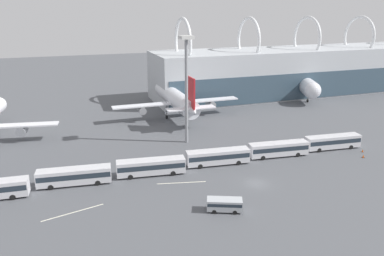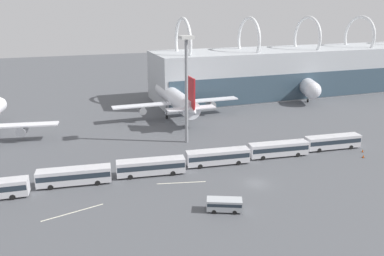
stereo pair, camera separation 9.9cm
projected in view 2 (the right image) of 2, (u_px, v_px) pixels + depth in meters
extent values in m
plane|color=#515459|center=(257.00, 183.00, 70.94)|extent=(440.00, 440.00, 0.00)
cube|color=#B2B7BC|center=(304.00, 70.00, 145.48)|extent=(118.65, 24.04, 17.09)
cube|color=#384C5B|center=(323.00, 85.00, 135.62)|extent=(116.28, 0.20, 9.40)
torus|color=white|center=(183.00, 42.00, 126.11)|extent=(1.10, 16.77, 16.77)
torus|color=white|center=(248.00, 40.00, 133.95)|extent=(1.10, 16.77, 16.77)
torus|color=white|center=(307.00, 39.00, 141.78)|extent=(1.10, 16.77, 16.77)
torus|color=white|center=(359.00, 37.00, 149.61)|extent=(1.10, 16.77, 16.77)
cylinder|color=gray|center=(22.00, 130.00, 92.68)|extent=(2.87, 3.83, 2.30)
cylinder|color=silver|center=(175.00, 98.00, 113.33)|extent=(5.29, 30.56, 5.14)
sphere|color=silver|center=(163.00, 89.00, 127.06)|extent=(5.04, 5.04, 5.04)
cone|color=silver|center=(192.00, 111.00, 99.60)|extent=(4.91, 6.73, 4.88)
cube|color=silver|center=(177.00, 103.00, 111.93)|extent=(38.70, 3.56, 0.35)
cylinder|color=gray|center=(142.00, 110.00, 108.96)|extent=(2.15, 3.80, 2.13)
cylinder|color=gray|center=(211.00, 104.00, 115.72)|extent=(2.15, 3.80, 2.13)
cube|color=red|center=(191.00, 92.00, 98.79)|extent=(0.43, 5.68, 8.11)
cube|color=silver|center=(191.00, 108.00, 100.11)|extent=(13.37, 3.27, 0.28)
cylinder|color=gray|center=(167.00, 100.00, 123.40)|extent=(0.36, 0.36, 4.56)
cylinder|color=black|center=(167.00, 106.00, 124.10)|extent=(0.46, 1.10, 1.10)
cylinder|color=gray|center=(167.00, 110.00, 111.47)|extent=(0.36, 0.36, 4.56)
cylinder|color=black|center=(167.00, 117.00, 112.17)|extent=(0.46, 1.10, 1.10)
cylinder|color=gray|center=(188.00, 108.00, 113.56)|extent=(0.36, 0.36, 4.56)
cylinder|color=black|center=(188.00, 115.00, 114.26)|extent=(0.46, 1.10, 1.10)
cylinder|color=silver|center=(302.00, 82.00, 140.21)|extent=(16.66, 30.35, 5.71)
sphere|color=silver|center=(313.00, 91.00, 125.74)|extent=(5.60, 5.60, 5.60)
cone|color=silver|center=(293.00, 75.00, 154.68)|extent=(7.53, 8.22, 5.42)
cube|color=silver|center=(301.00, 84.00, 142.28)|extent=(34.18, 16.25, 0.35)
cylinder|color=gray|center=(327.00, 87.00, 142.28)|extent=(3.37, 4.12, 2.20)
cylinder|color=gray|center=(274.00, 87.00, 143.11)|extent=(3.37, 4.12, 2.20)
cube|color=#5B338C|center=(295.00, 62.00, 152.30)|extent=(2.78, 6.13, 9.22)
cube|color=silver|center=(294.00, 74.00, 153.80)|extent=(14.97, 8.51, 0.28)
cylinder|color=gray|center=(308.00, 95.00, 131.31)|extent=(0.36, 0.36, 4.10)
cylinder|color=black|center=(308.00, 101.00, 131.94)|extent=(0.83, 1.19, 1.10)
cylinder|color=gray|center=(310.00, 88.00, 142.62)|extent=(0.36, 0.36, 4.10)
cylinder|color=black|center=(310.00, 93.00, 143.25)|extent=(0.83, 1.19, 1.10)
cylinder|color=gray|center=(291.00, 88.00, 142.93)|extent=(0.36, 0.36, 4.10)
cylinder|color=black|center=(290.00, 93.00, 143.56)|extent=(0.83, 1.19, 1.10)
cylinder|color=black|center=(15.00, 190.00, 67.17)|extent=(1.02, 0.38, 1.00)
cylinder|color=black|center=(13.00, 197.00, 64.78)|extent=(1.02, 0.38, 1.00)
cube|color=silver|center=(74.00, 176.00, 69.99)|extent=(13.73, 4.39, 2.87)
cube|color=#232D38|center=(74.00, 174.00, 69.90)|extent=(13.46, 4.39, 1.01)
cube|color=silver|center=(74.00, 169.00, 69.56)|extent=(13.32, 4.26, 0.12)
cylinder|color=black|center=(98.00, 177.00, 72.46)|extent=(1.03, 0.42, 1.00)
cylinder|color=black|center=(98.00, 183.00, 70.05)|extent=(1.03, 0.42, 1.00)
cylinder|color=black|center=(52.00, 181.00, 70.73)|extent=(1.03, 0.42, 1.00)
cylinder|color=black|center=(51.00, 187.00, 68.31)|extent=(1.03, 0.42, 1.00)
cube|color=silver|center=(151.00, 166.00, 74.09)|extent=(13.74, 4.53, 2.87)
cube|color=#232D38|center=(151.00, 165.00, 74.01)|extent=(13.48, 4.53, 1.01)
cube|color=silver|center=(151.00, 160.00, 73.67)|extent=(13.33, 4.40, 0.12)
cylinder|color=black|center=(171.00, 168.00, 76.53)|extent=(1.03, 0.43, 1.00)
cylinder|color=black|center=(173.00, 173.00, 74.11)|extent=(1.03, 0.43, 1.00)
cylinder|color=black|center=(130.00, 172.00, 74.88)|extent=(1.03, 0.43, 1.00)
cylinder|color=black|center=(130.00, 177.00, 72.46)|extent=(1.03, 0.43, 1.00)
cube|color=silver|center=(218.00, 156.00, 79.01)|extent=(13.72, 4.29, 2.87)
cube|color=#232D38|center=(218.00, 155.00, 78.93)|extent=(13.45, 4.29, 1.01)
cube|color=silver|center=(218.00, 150.00, 78.59)|extent=(13.31, 4.16, 0.12)
cylinder|color=black|center=(234.00, 158.00, 81.52)|extent=(1.03, 0.41, 1.00)
cylinder|color=black|center=(238.00, 163.00, 79.11)|extent=(1.03, 0.41, 1.00)
cylinder|color=black|center=(197.00, 162.00, 79.73)|extent=(1.03, 0.41, 1.00)
cylinder|color=black|center=(200.00, 166.00, 77.31)|extent=(1.03, 0.41, 1.00)
cube|color=silver|center=(278.00, 149.00, 83.38)|extent=(13.72, 4.30, 2.87)
cube|color=#232D38|center=(278.00, 148.00, 83.29)|extent=(13.45, 4.30, 1.01)
cube|color=silver|center=(279.00, 143.00, 82.95)|extent=(13.31, 4.17, 0.12)
cylinder|color=black|center=(292.00, 151.00, 85.88)|extent=(1.03, 0.41, 1.00)
cylinder|color=black|center=(298.00, 155.00, 83.46)|extent=(1.03, 0.41, 1.00)
cylinder|color=black|center=(258.00, 154.00, 84.09)|extent=(1.03, 0.41, 1.00)
cylinder|color=black|center=(263.00, 158.00, 81.68)|extent=(1.03, 0.41, 1.00)
cube|color=silver|center=(333.00, 142.00, 87.84)|extent=(13.70, 4.12, 2.87)
cube|color=#232D38|center=(333.00, 140.00, 87.75)|extent=(13.43, 4.12, 1.01)
cube|color=silver|center=(333.00, 136.00, 87.42)|extent=(13.29, 4.00, 0.12)
cylinder|color=black|center=(344.00, 143.00, 90.39)|extent=(1.02, 0.40, 1.00)
cylinder|color=black|center=(351.00, 147.00, 87.99)|extent=(1.02, 0.40, 1.00)
cylinder|color=black|center=(313.00, 146.00, 88.50)|extent=(1.02, 0.40, 1.00)
cylinder|color=black|center=(319.00, 150.00, 86.10)|extent=(1.02, 0.40, 1.00)
cube|color=#B2B7BC|center=(224.00, 204.00, 61.00)|extent=(6.14, 4.24, 1.83)
cube|color=#232D38|center=(224.00, 203.00, 60.91)|extent=(5.99, 4.19, 0.55)
cylinder|color=black|center=(234.00, 206.00, 62.14)|extent=(0.73, 0.48, 0.70)
cylinder|color=black|center=(235.00, 212.00, 60.19)|extent=(0.73, 0.48, 0.70)
cylinder|color=black|center=(214.00, 205.00, 62.34)|extent=(0.73, 0.48, 0.70)
cylinder|color=black|center=(214.00, 212.00, 60.39)|extent=(0.73, 0.48, 0.70)
cylinder|color=gray|center=(186.00, 93.00, 88.99)|extent=(0.76, 0.76, 25.07)
cube|color=silver|center=(186.00, 37.00, 85.06)|extent=(3.07, 3.07, 0.77)
cube|color=silver|center=(181.00, 183.00, 71.24)|extent=(9.16, 2.36, 0.01)
cube|color=silver|center=(280.00, 147.00, 89.46)|extent=(6.08, 0.48, 0.01)
cube|color=silver|center=(73.00, 212.00, 60.90)|extent=(9.92, 2.58, 0.01)
cube|color=black|center=(362.00, 152.00, 86.37)|extent=(0.49, 0.49, 0.02)
cone|color=#EA5914|center=(363.00, 151.00, 86.27)|extent=(0.36, 0.36, 0.65)
cube|color=black|center=(363.00, 158.00, 83.19)|extent=(0.58, 0.58, 0.02)
cone|color=#EA5914|center=(363.00, 156.00, 83.08)|extent=(0.43, 0.43, 0.65)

